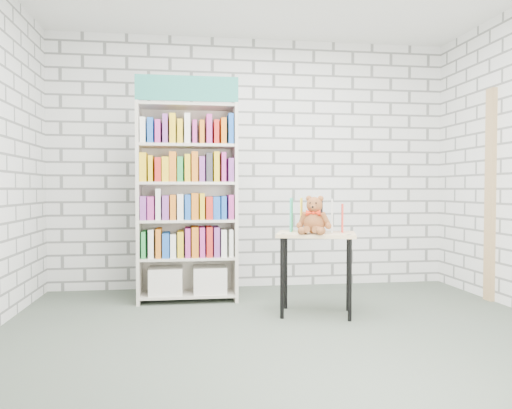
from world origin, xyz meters
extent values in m
plane|color=#454F42|center=(0.00, 0.00, 0.00)|extent=(4.50, 4.50, 0.00)
cube|color=silver|center=(0.00, 2.00, 1.40)|extent=(4.50, 0.02, 2.80)
cube|color=silver|center=(0.00, -2.00, 1.40)|extent=(4.50, 0.02, 2.80)
cube|color=beige|center=(-1.21, 1.35, 0.97)|extent=(0.03, 0.38, 1.94)
cube|color=beige|center=(-0.28, 1.35, 0.97)|extent=(0.03, 0.38, 1.94)
cube|color=beige|center=(-0.75, 1.53, 0.97)|extent=(0.97, 0.02, 1.94)
cube|color=#277D6E|center=(-0.75, 1.17, 2.06)|extent=(0.97, 0.02, 0.24)
cube|color=beige|center=(-0.75, 1.35, 0.06)|extent=(0.91, 0.36, 0.03)
cube|color=beige|center=(-0.75, 1.35, 0.43)|extent=(0.91, 0.36, 0.03)
cube|color=beige|center=(-0.75, 1.35, 0.80)|extent=(0.91, 0.36, 0.03)
cube|color=beige|center=(-0.75, 1.35, 1.17)|extent=(0.91, 0.36, 0.03)
cube|color=beige|center=(-0.75, 1.35, 1.53)|extent=(0.91, 0.36, 0.03)
cube|color=beige|center=(-0.75, 1.35, 1.92)|extent=(0.91, 0.36, 0.03)
cube|color=silver|center=(-0.96, 1.35, 0.21)|extent=(0.32, 0.32, 0.26)
cube|color=silver|center=(-0.53, 1.35, 0.21)|extent=(0.32, 0.32, 0.26)
cube|color=orange|center=(-0.75, 1.34, 0.57)|extent=(0.91, 0.32, 0.26)
cube|color=#BF338C|center=(-0.75, 1.34, 0.94)|extent=(0.91, 0.32, 0.26)
cube|color=#19A5B2|center=(-0.75, 1.34, 1.31)|extent=(0.91, 0.32, 0.26)
cube|color=white|center=(-0.75, 1.34, 1.67)|extent=(0.91, 0.32, 0.26)
cube|color=#DEBD85|center=(0.37, 0.64, 0.71)|extent=(0.78, 0.64, 0.03)
cylinder|color=black|center=(0.05, 0.55, 0.35)|extent=(0.03, 0.03, 0.69)
cylinder|color=black|center=(0.15, 0.89, 0.35)|extent=(0.03, 0.03, 0.69)
cylinder|color=black|center=(0.60, 0.39, 0.35)|extent=(0.03, 0.03, 0.69)
cylinder|color=black|center=(0.70, 0.73, 0.35)|extent=(0.03, 0.03, 0.69)
cylinder|color=black|center=(0.06, 0.55, 0.72)|extent=(0.05, 0.05, 0.01)
cylinder|color=black|center=(0.59, 0.40, 0.72)|extent=(0.05, 0.05, 0.01)
cube|color=#28AE90|center=(0.19, 0.81, 0.87)|extent=(0.07, 0.20, 0.28)
cube|color=yellow|center=(0.27, 0.78, 0.87)|extent=(0.07, 0.20, 0.28)
cube|color=#CC6416|center=(0.36, 0.76, 0.87)|extent=(0.07, 0.20, 0.28)
cube|color=black|center=(0.45, 0.73, 0.87)|extent=(0.07, 0.20, 0.28)
cube|color=silver|center=(0.54, 0.71, 0.87)|extent=(0.07, 0.20, 0.28)
cube|color=red|center=(0.62, 0.68, 0.87)|extent=(0.07, 0.20, 0.28)
ellipsoid|color=brown|center=(0.34, 0.56, 0.82)|extent=(0.19, 0.17, 0.19)
sphere|color=brown|center=(0.33, 0.56, 0.97)|extent=(0.14, 0.14, 0.14)
sphere|color=brown|center=(0.29, 0.59, 1.03)|extent=(0.05, 0.05, 0.05)
sphere|color=brown|center=(0.39, 0.55, 1.03)|extent=(0.05, 0.05, 0.05)
sphere|color=brown|center=(0.31, 0.51, 0.95)|extent=(0.06, 0.06, 0.06)
sphere|color=black|center=(0.29, 0.52, 0.99)|extent=(0.02, 0.02, 0.02)
sphere|color=black|center=(0.33, 0.50, 0.99)|extent=(0.02, 0.02, 0.02)
sphere|color=black|center=(0.30, 0.49, 0.96)|extent=(0.02, 0.02, 0.02)
cylinder|color=brown|center=(0.24, 0.59, 0.85)|extent=(0.10, 0.11, 0.14)
cylinder|color=brown|center=(0.42, 0.51, 0.85)|extent=(0.11, 0.07, 0.14)
sphere|color=brown|center=(0.21, 0.59, 0.79)|extent=(0.06, 0.06, 0.06)
sphere|color=brown|center=(0.44, 0.48, 0.79)|extent=(0.06, 0.06, 0.06)
cylinder|color=brown|center=(0.25, 0.50, 0.76)|extent=(0.08, 0.15, 0.08)
cylinder|color=brown|center=(0.35, 0.45, 0.76)|extent=(0.14, 0.15, 0.08)
sphere|color=brown|center=(0.20, 0.45, 0.76)|extent=(0.07, 0.07, 0.07)
sphere|color=brown|center=(0.34, 0.38, 0.76)|extent=(0.07, 0.07, 0.07)
cone|color=red|center=(0.28, 0.53, 0.91)|extent=(0.07, 0.07, 0.05)
cone|color=red|center=(0.34, 0.50, 0.91)|extent=(0.07, 0.07, 0.05)
sphere|color=red|center=(0.31, 0.51, 0.91)|extent=(0.03, 0.03, 0.03)
cube|color=tan|center=(2.23, 0.95, 1.05)|extent=(0.05, 0.12, 2.10)
camera|label=1|loc=(-0.76, -3.61, 1.11)|focal=35.00mm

